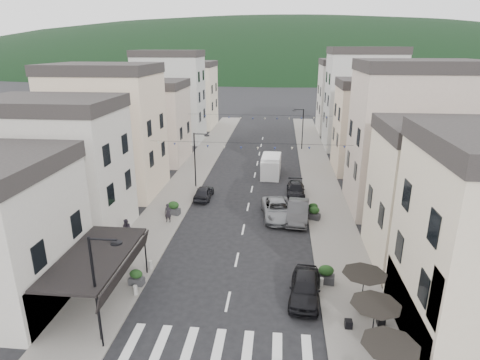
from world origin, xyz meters
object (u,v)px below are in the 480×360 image
object	(u,v)px
parked_car_a	(305,287)
parked_car_e	(204,192)
parked_car_b	(298,211)
pedestrian_b	(127,229)
pedestrian_a	(168,213)
parked_car_d	(296,190)
parked_car_c	(277,209)
delivery_van	(271,165)

from	to	relation	value
parked_car_a	parked_car_e	size ratio (longest dim) A/B	1.15
parked_car_b	pedestrian_b	bearing A→B (deg)	-153.72
pedestrian_a	pedestrian_b	bearing A→B (deg)	-121.32
parked_car_e	pedestrian_b	xyz separation A→B (m)	(-4.28, -9.62, 0.30)
parked_car_b	parked_car_d	xyz separation A→B (m)	(0.00, 6.11, -0.20)
pedestrian_a	pedestrian_b	xyz separation A→B (m)	(-2.31, -3.52, 0.02)
parked_car_b	parked_car_e	world-z (taller)	parked_car_b
parked_car_b	parked_car_e	xyz separation A→B (m)	(-9.20, 4.39, -0.17)
parked_car_d	pedestrian_b	xyz separation A→B (m)	(-13.48, -11.35, 0.32)
parked_car_b	pedestrian_a	size ratio (longest dim) A/B	3.09
parked_car_c	parked_car_e	xyz separation A→B (m)	(-7.40, 3.94, -0.10)
parked_car_b	parked_car_e	size ratio (longest dim) A/B	1.31
pedestrian_b	pedestrian_a	bearing A→B (deg)	59.00
parked_car_b	parked_car_c	xyz separation A→B (m)	(-1.80, 0.45, -0.07)
pedestrian_a	parked_car_b	bearing A→B (deg)	10.72
parked_car_c	pedestrian_b	size ratio (longest dim) A/B	3.28
parked_car_c	parked_car_e	world-z (taller)	parked_car_c
delivery_van	pedestrian_a	bearing A→B (deg)	-118.04
parked_car_a	pedestrian_b	bearing A→B (deg)	160.74
parked_car_a	pedestrian_b	xyz separation A→B (m)	(-13.48, 6.32, 0.20)
parked_car_e	pedestrian_a	xyz separation A→B (m)	(-1.97, -6.11, 0.28)
parked_car_b	parked_car_c	world-z (taller)	parked_car_b
delivery_van	parked_car_b	bearing A→B (deg)	-75.79
parked_car_a	parked_car_d	world-z (taller)	parked_car_a
parked_car_c	parked_car_d	distance (m)	5.95
delivery_van	parked_car_c	bearing A→B (deg)	-83.56
pedestrian_b	parked_car_b	bearing A→B (deg)	23.52
parked_car_c	pedestrian_a	distance (m)	9.61
parked_car_c	parked_car_d	xyz separation A→B (m)	(1.80, 5.67, -0.12)
parked_car_a	parked_car_d	xyz separation A→B (m)	(0.00, 17.67, -0.12)
parked_car_b	delivery_van	xyz separation A→B (m)	(-2.70, 12.76, 0.41)
pedestrian_b	parked_car_a	bearing A→B (deg)	-22.85
parked_car_d	parked_car_b	bearing A→B (deg)	-89.64
parked_car_b	parked_car_a	bearing A→B (deg)	-84.96
parked_car_d	delivery_van	bearing A→B (deg)	112.47
delivery_van	pedestrian_b	distance (m)	20.98
parked_car_a	delivery_van	distance (m)	24.48
parked_car_b	parked_car_c	distance (m)	1.86
parked_car_a	pedestrian_b	size ratio (longest dim) A/B	2.65
parked_car_d	parked_car_c	bearing A→B (deg)	-107.26
parked_car_d	pedestrian_b	size ratio (longest dim) A/B	2.63
parked_car_b	parked_car_c	size ratio (longest dim) A/B	0.92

